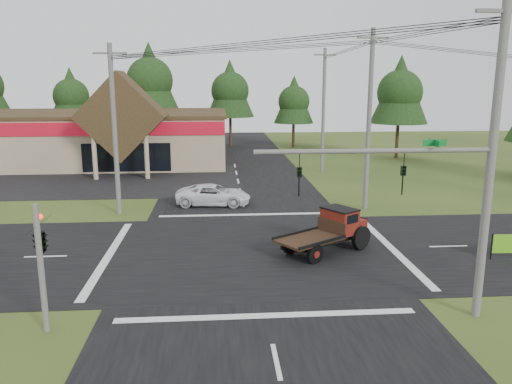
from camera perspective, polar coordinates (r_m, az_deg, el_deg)
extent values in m
plane|color=#314318|center=(24.86, -0.34, -6.84)|extent=(120.00, 120.00, 0.00)
cube|color=black|center=(24.85, -0.35, -6.82)|extent=(12.00, 120.00, 0.02)
cube|color=black|center=(24.85, -0.35, -6.81)|extent=(120.00, 12.00, 0.02)
cube|color=black|center=(44.93, -20.26, 1.15)|extent=(28.00, 14.00, 0.02)
cube|color=tan|center=(55.60, -19.41, 5.83)|extent=(30.00, 15.00, 5.00)
cube|color=#362616|center=(55.40, -19.60, 8.45)|extent=(30.40, 15.40, 0.30)
cube|color=#A80C1F|center=(48.23, -21.82, 6.66)|extent=(30.00, 0.12, 1.20)
cube|color=#362616|center=(45.77, -15.04, 8.37)|extent=(7.78, 4.00, 7.78)
cylinder|color=tan|center=(44.91, -17.96, 3.88)|extent=(0.40, 0.40, 4.00)
cylinder|color=tan|center=(44.08, -12.38, 4.05)|extent=(0.40, 0.40, 4.00)
cube|color=black|center=(47.12, -14.57, 3.85)|extent=(8.00, 0.08, 2.60)
cylinder|color=#595651|center=(18.94, 24.69, -3.11)|extent=(0.24, 0.24, 7.00)
cylinder|color=#595651|center=(16.86, 13.46, 4.59)|extent=(8.00, 0.16, 0.16)
imported|color=black|center=(17.35, 16.44, 1.28)|extent=(0.16, 0.20, 1.00)
imported|color=black|center=(16.44, 4.95, 1.15)|extent=(0.16, 0.20, 1.00)
cube|color=#0C6626|center=(17.54, 19.76, 5.32)|extent=(0.80, 0.04, 0.22)
cylinder|color=#595651|center=(17.99, -23.35, -8.13)|extent=(0.20, 0.20, 4.40)
imported|color=black|center=(17.72, -23.56, -3.35)|extent=(0.53, 2.48, 1.00)
sphere|color=#FF0C0C|center=(17.81, -23.46, -2.60)|extent=(0.18, 0.18, 0.18)
cylinder|color=#595651|center=(18.54, 25.25, 2.86)|extent=(0.30, 0.30, 11.00)
cube|color=#595651|center=(18.48, 26.71, 18.00)|extent=(2.00, 0.12, 0.12)
cylinder|color=#595651|center=(32.18, -15.86, 6.69)|extent=(0.30, 0.30, 10.50)
cube|color=#595651|center=(32.09, -16.36, 14.97)|extent=(2.00, 0.12, 0.12)
cylinder|color=#595651|center=(32.94, 12.78, 7.85)|extent=(0.30, 0.30, 11.50)
cube|color=#595651|center=(32.96, 13.23, 16.80)|extent=(2.00, 0.12, 0.12)
cylinder|color=#595651|center=(46.49, 7.71, 9.10)|extent=(0.30, 0.30, 11.20)
cube|color=#595651|center=(46.48, 7.89, 15.27)|extent=(2.00, 0.12, 0.12)
cylinder|color=#332316|center=(68.24, -20.07, 6.25)|extent=(0.36, 0.36, 3.50)
cone|color=black|center=(67.95, -20.39, 10.48)|extent=(5.60, 5.60, 6.60)
sphere|color=black|center=(67.96, -20.37, 10.23)|extent=(4.40, 4.40, 4.40)
cylinder|color=#332316|center=(65.22, -11.80, 6.95)|extent=(0.36, 0.36, 4.55)
cone|color=black|center=(64.95, -12.06, 12.72)|extent=(7.28, 7.28, 8.58)
sphere|color=black|center=(64.95, -12.04, 12.37)|extent=(5.72, 5.72, 5.72)
cylinder|color=#332316|center=(65.73, -2.93, 6.92)|extent=(0.36, 0.36, 3.85)
cone|color=black|center=(65.43, -2.99, 11.77)|extent=(6.16, 6.16, 7.26)
sphere|color=black|center=(65.44, -2.99, 11.48)|extent=(4.84, 4.84, 4.84)
cylinder|color=#332316|center=(64.48, 4.29, 6.49)|extent=(0.36, 0.36, 3.15)
cone|color=black|center=(64.17, 4.35, 10.53)|extent=(5.04, 5.04, 5.94)
sphere|color=black|center=(64.18, 4.35, 10.29)|extent=(3.96, 3.96, 3.96)
cylinder|color=#332316|center=(57.25, 15.81, 5.66)|extent=(0.36, 0.36, 3.85)
cone|color=black|center=(56.91, 16.14, 11.22)|extent=(6.16, 6.16, 7.26)
sphere|color=black|center=(56.91, 16.12, 10.89)|extent=(4.84, 4.84, 4.84)
imported|color=white|center=(34.13, -4.90, -0.32)|extent=(5.24, 2.80, 1.40)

